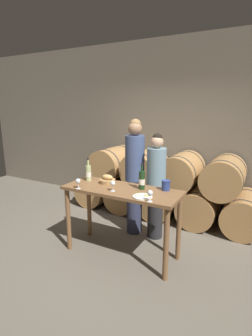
% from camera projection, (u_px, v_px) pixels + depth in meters
% --- Properties ---
extents(ground_plane, '(10.00, 10.00, 0.00)m').
position_uv_depth(ground_plane, '(122.00, 253.00, 3.61)').
color(ground_plane, '#665E51').
extents(stone_wall_back, '(10.00, 0.12, 3.20)m').
position_uv_depth(stone_wall_back, '(174.00, 126.00, 5.00)').
color(stone_wall_back, '#706656').
rests_on(stone_wall_back, ground_plane).
extents(barrel_stack, '(3.42, 0.88, 1.20)m').
position_uv_depth(barrel_stack, '(162.00, 186.00, 4.76)').
color(barrel_stack, '#A87A47').
rests_on(barrel_stack, ground_plane).
extents(tasting_table, '(1.55, 0.60, 0.94)m').
position_uv_depth(tasting_table, '(122.00, 200.00, 3.43)').
color(tasting_table, brown).
rests_on(tasting_table, ground_plane).
extents(person_left, '(0.29, 0.29, 1.80)m').
position_uv_depth(person_left, '(135.00, 175.00, 4.03)').
color(person_left, '#2D334C').
rests_on(person_left, ground_plane).
extents(person_right, '(0.28, 0.28, 1.60)m').
position_uv_depth(person_right, '(156.00, 185.00, 3.89)').
color(person_right, '#232326').
rests_on(person_right, ground_plane).
extents(wine_bottle_red, '(0.08, 0.08, 0.35)m').
position_uv_depth(wine_bottle_red, '(142.00, 180.00, 3.35)').
color(wine_bottle_red, '#193819').
rests_on(wine_bottle_red, tasting_table).
extents(wine_bottle_white, '(0.08, 0.08, 0.33)m').
position_uv_depth(wine_bottle_white, '(88.00, 173.00, 3.73)').
color(wine_bottle_white, '#ADBC7F').
rests_on(wine_bottle_white, tasting_table).
extents(blue_crock, '(0.11, 0.11, 0.13)m').
position_uv_depth(blue_crock, '(166.00, 185.00, 3.31)').
color(blue_crock, navy).
rests_on(blue_crock, tasting_table).
extents(bread_basket, '(0.22, 0.22, 0.12)m').
position_uv_depth(bread_basket, '(107.00, 180.00, 3.63)').
color(bread_basket, '#A87F4C').
rests_on(bread_basket, tasting_table).
extents(cheese_plate, '(0.23, 0.23, 0.04)m').
position_uv_depth(cheese_plate, '(143.00, 196.00, 3.07)').
color(cheese_plate, white).
rests_on(cheese_plate, tasting_table).
extents(wine_glass_far_left, '(0.06, 0.06, 0.14)m').
position_uv_depth(wine_glass_far_left, '(78.00, 181.00, 3.37)').
color(wine_glass_far_left, white).
rests_on(wine_glass_far_left, tasting_table).
extents(wine_glass_left, '(0.06, 0.06, 0.14)m').
position_uv_depth(wine_glass_left, '(113.00, 184.00, 3.27)').
color(wine_glass_left, white).
rests_on(wine_glass_left, tasting_table).
extents(wine_glass_center, '(0.06, 0.06, 0.14)m').
position_uv_depth(wine_glass_center, '(150.00, 193.00, 2.91)').
color(wine_glass_center, white).
rests_on(wine_glass_center, tasting_table).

